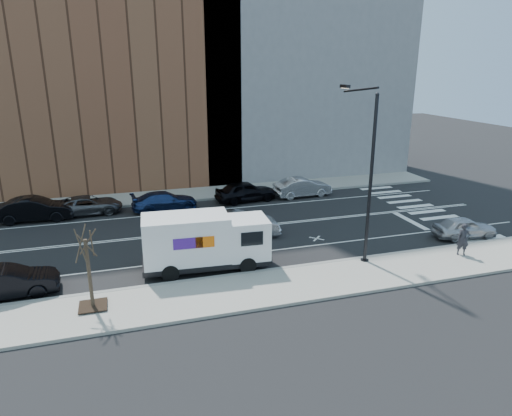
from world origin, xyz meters
TOP-DOWN VIEW (x-y plane):
  - ground at (0.00, 0.00)m, footprint 120.00×120.00m
  - sidewalk_near at (0.00, -8.80)m, footprint 44.00×3.60m
  - sidewalk_far at (0.00, 8.80)m, footprint 44.00×3.60m
  - curb_near at (0.00, -7.00)m, footprint 44.00×0.25m
  - curb_far at (0.00, 7.00)m, footprint 44.00×0.25m
  - crosswalk at (16.00, 0.00)m, footprint 3.00×14.00m
  - road_markings at (0.00, 0.00)m, footprint 40.00×8.60m
  - bldg_brick at (-8.00, 15.60)m, footprint 26.00×10.00m
  - bldg_concrete at (12.00, 15.60)m, footprint 20.00×10.00m
  - streetlight at (7.00, -6.91)m, footprint 0.44×4.02m
  - street_tree at (-7.00, -8.40)m, footprint 1.20×1.20m
  - fedex_van at (-1.44, -5.60)m, footprint 6.73×2.68m
  - far_parked_b at (-11.20, 5.55)m, footprint 5.06×1.90m
  - far_parked_c at (-7.79, 6.04)m, footprint 4.88×2.43m
  - far_parked_d at (-2.40, 5.39)m, footprint 4.97×2.46m
  - far_parked_e at (3.97, 5.82)m, footprint 4.98×2.48m
  - far_parked_f at (8.80, 5.82)m, footprint 4.80×1.94m
  - driving_sedan at (1.44, -1.70)m, footprint 5.05×1.93m
  - near_parked_rear_a at (-10.82, -5.97)m, footprint 4.63×1.96m
  - near_parked_front at (14.88, -5.80)m, footprint 4.05×1.98m
  - pedestrian at (12.59, -8.29)m, footprint 0.79×0.67m

SIDE VIEW (x-z plane):
  - ground at x=0.00m, z-range 0.00..0.00m
  - crosswalk at x=16.00m, z-range 0.00..0.01m
  - road_markings at x=0.00m, z-range 0.00..0.01m
  - sidewalk_near at x=0.00m, z-range 0.00..0.15m
  - sidewalk_far at x=0.00m, z-range 0.00..0.15m
  - curb_near at x=0.00m, z-range 0.00..0.17m
  - curb_far at x=0.00m, z-range 0.00..0.17m
  - near_parked_front at x=14.88m, z-range 0.00..1.33m
  - far_parked_c at x=-7.79m, z-range 0.00..1.33m
  - far_parked_d at x=-2.40m, z-range 0.00..1.39m
  - near_parked_rear_a at x=-10.82m, z-range 0.00..1.48m
  - far_parked_f at x=8.80m, z-range 0.00..1.55m
  - far_parked_e at x=3.97m, z-range 0.00..1.63m
  - driving_sedan at x=1.44m, z-range 0.00..1.64m
  - far_parked_b at x=-11.20m, z-range 0.00..1.65m
  - pedestrian at x=12.59m, z-range 0.15..1.97m
  - street_tree at x=-7.00m, z-range -0.42..3.33m
  - fedex_van at x=-1.44m, z-range 0.07..3.09m
  - streetlight at x=7.00m, z-range 0.41..9.75m
  - bldg_brick at x=-8.00m, z-range 0.00..22.00m
  - bldg_concrete at x=12.00m, z-range 0.00..26.00m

